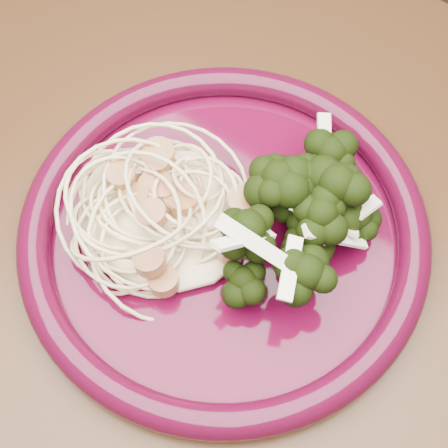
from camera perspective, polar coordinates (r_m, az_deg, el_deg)
dining_table at (r=0.61m, az=-10.01°, el=-4.43°), size 1.20×0.80×0.75m
dinner_plate at (r=0.49m, az=-0.00°, el=-0.45°), size 0.42×0.42×0.03m
spaghetti_pile at (r=0.49m, az=-5.54°, el=1.58°), size 0.18×0.17×0.03m
scallop_cluster at (r=0.46m, az=-5.95°, el=4.00°), size 0.17×0.17×0.04m
broccoli_pile at (r=0.47m, az=7.12°, el=-0.82°), size 0.16×0.19×0.06m
onion_garnish at (r=0.44m, az=7.63°, el=1.33°), size 0.11×0.13×0.06m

